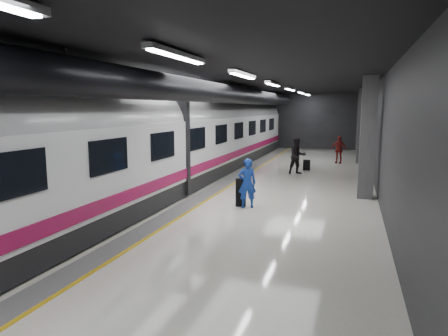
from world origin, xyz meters
The scene contains 9 objects.
ground centered at (0.00, 0.00, 0.00)m, with size 40.00×40.00×0.00m, color white.
platform_hall centered at (-0.29, 0.96, 3.54)m, with size 10.02×40.02×4.51m.
train centered at (-3.25, 0.00, 2.07)m, with size 3.05×38.00×4.05m.
traveler_main centered at (0.71, -0.81, 0.84)m, with size 0.61×0.40×1.68m, color blue.
suitcase_main centered at (0.44, -0.64, 0.28)m, with size 0.35×0.22×0.57m, color black.
shoulder_bag centered at (0.42, -0.63, 0.76)m, with size 0.30×0.16×0.40m, color black.
traveler_far_a centered at (1.39, 6.75, 0.93)m, with size 0.90×0.70×1.86m, color black.
traveler_far_b centered at (3.25, 11.62, 0.84)m, with size 0.98×0.41×1.68m, color maroon.
suitcase_far centered at (1.71, 8.24, 0.28)m, with size 0.38×0.25×0.56m, color black.
Camera 1 is at (4.00, -13.58, 3.34)m, focal length 32.00 mm.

